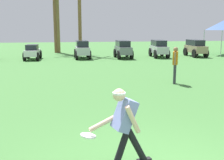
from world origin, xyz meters
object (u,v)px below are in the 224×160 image
teammate_near_sideline (175,62)px  parked_car_slot_e (159,48)px  frisbee_in_flight (88,136)px  palm_tree_right_of_centre (80,6)px  palm_tree_left_of_centre (57,5)px  frisbee_thrower (125,124)px  parked_car_slot_d (123,49)px  parked_car_slot_f (195,48)px  parked_car_slot_c (82,49)px  parked_car_slot_b (32,52)px  palm_tree_far_left (55,12)px

teammate_near_sideline → parked_car_slot_e: (2.61, 10.17, -0.22)m
frisbee_in_flight → palm_tree_right_of_centre: bearing=87.9°
frisbee_in_flight → palm_tree_left_of_centre: bearing=93.1°
frisbee_thrower → parked_car_slot_d: 17.12m
teammate_near_sideline → parked_car_slot_e: bearing=75.6°
parked_car_slot_d → palm_tree_left_of_centre: size_ratio=0.34×
parked_car_slot_e → parked_car_slot_f: same height
teammate_near_sideline → parked_car_slot_e: size_ratio=0.64×
palm_tree_left_of_centre → parked_car_slot_c: bearing=-69.3°
frisbee_in_flight → parked_car_slot_f: 19.67m
parked_car_slot_c → parked_car_slot_f: 9.12m
parked_car_slot_b → parked_car_slot_f: size_ratio=0.93×
frisbee_thrower → parked_car_slot_e: bearing=70.1°
parked_car_slot_e → parked_car_slot_b: bearing=-178.9°
parked_car_slot_d → palm_tree_far_left: size_ratio=0.38×
parked_car_slot_b → parked_car_slot_f: bearing=1.0°
parked_car_slot_e → palm_tree_right_of_centre: (-6.01, 3.35, 3.38)m
parked_car_slot_c → parked_car_slot_e: same height
parked_car_slot_e → parked_car_slot_d: bearing=-176.2°
parked_car_slot_b → parked_car_slot_c: 3.66m
palm_tree_left_of_centre → frisbee_in_flight: bearing=-86.9°
palm_tree_far_left → frisbee_in_flight: bearing=-86.3°
palm_tree_far_left → palm_tree_left_of_centre: palm_tree_left_of_centre is taller
parked_car_slot_c → palm_tree_right_of_centre: (0.02, 3.26, 3.38)m
parked_car_slot_e → parked_car_slot_f: (3.09, 0.06, 0.00)m
frisbee_thrower → palm_tree_right_of_centre: (0.13, 20.35, 3.30)m
parked_car_slot_e → palm_tree_far_left: palm_tree_far_left is taller
parked_car_slot_c → parked_car_slot_d: 3.12m
palm_tree_far_left → parked_car_slot_d: bearing=-45.6°
parked_car_slot_b → palm_tree_far_left: 6.39m
parked_car_slot_e → parked_car_slot_c: bearing=179.2°
palm_tree_far_left → palm_tree_left_of_centre: size_ratio=0.89×
teammate_near_sideline → palm_tree_left_of_centre: palm_tree_left_of_centre is taller
parked_car_slot_e → palm_tree_right_of_centre: size_ratio=0.37×
frisbee_in_flight → palm_tree_far_left: 22.41m
parked_car_slot_f → palm_tree_right_of_centre: palm_tree_right_of_centre is taller
teammate_near_sideline → parked_car_slot_b: size_ratio=0.70×
frisbee_thrower → parked_car_slot_b: (-3.53, 16.83, -0.23)m
frisbee_in_flight → parked_car_slot_d: (3.83, 16.77, 0.10)m
teammate_near_sideline → palm_tree_left_of_centre: size_ratio=0.22×
frisbee_in_flight → palm_tree_left_of_centre: palm_tree_left_of_centre is taller
parked_car_slot_c → palm_tree_far_left: (-2.16, 5.10, 2.99)m
frisbee_thrower → palm_tree_far_left: palm_tree_far_left is taller
teammate_near_sideline → palm_tree_far_left: size_ratio=0.25×
parked_car_slot_c → parked_car_slot_b: bearing=-175.9°
parked_car_slot_b → parked_car_slot_c: parked_car_slot_c is taller
parked_car_slot_f → palm_tree_left_of_centre: palm_tree_left_of_centre is taller
parked_car_slot_c → parked_car_slot_e: (6.03, -0.09, 0.00)m
parked_car_slot_f → parked_car_slot_c: bearing=179.8°
parked_car_slot_e → palm_tree_far_left: (-8.18, 5.18, 2.99)m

